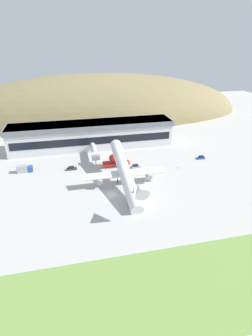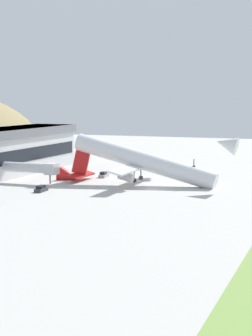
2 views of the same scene
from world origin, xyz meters
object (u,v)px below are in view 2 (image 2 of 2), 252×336
object	(u,v)px
jetway_0	(33,168)
service_car_2	(135,162)
service_car_0	(41,189)
service_car_1	(104,175)
cargo_airplane	(141,162)
traffic_cone_0	(140,169)

from	to	relation	value
jetway_0	service_car_2	size ratio (longest dim) A/B	4.19
jetway_0	service_car_0	bearing A→B (deg)	-142.14
jetway_0	service_car_2	world-z (taller)	jetway_0
jetway_0	service_car_2	xyz separation A→B (m)	(49.10, -10.40, -3.38)
service_car_1	service_car_2	xyz separation A→B (m)	(32.51, 2.42, -0.02)
cargo_airplane	traffic_cone_0	world-z (taller)	cargo_airplane
cargo_airplane	service_car_0	bearing A→B (deg)	136.80
service_car_2	traffic_cone_0	xyz separation A→B (m)	(-14.40, -6.89, -0.33)
cargo_airplane	traffic_cone_0	xyz separation A→B (m)	(26.30, 9.47, -5.38)
service_car_0	traffic_cone_0	distance (m)	46.52
jetway_0	cargo_airplane	distance (m)	28.09
service_car_1	traffic_cone_0	bearing A→B (deg)	-13.85
jetway_0	cargo_airplane	world-z (taller)	cargo_airplane
service_car_1	service_car_2	bearing A→B (deg)	4.26
cargo_airplane	service_car_0	size ratio (longest dim) A/B	10.95
service_car_0	traffic_cone_0	xyz separation A→B (m)	(45.69, -8.74, -0.34)
cargo_airplane	service_car_0	xyz separation A→B (m)	(-19.39, 18.21, -5.05)
service_car_1	jetway_0	bearing A→B (deg)	142.31
service_car_0	service_car_1	distance (m)	27.91
service_car_0	service_car_2	world-z (taller)	service_car_0
cargo_airplane	service_car_2	xyz separation A→B (m)	(40.70, 16.36, -5.05)
cargo_airplane	service_car_1	size ratio (longest dim) A/B	11.67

